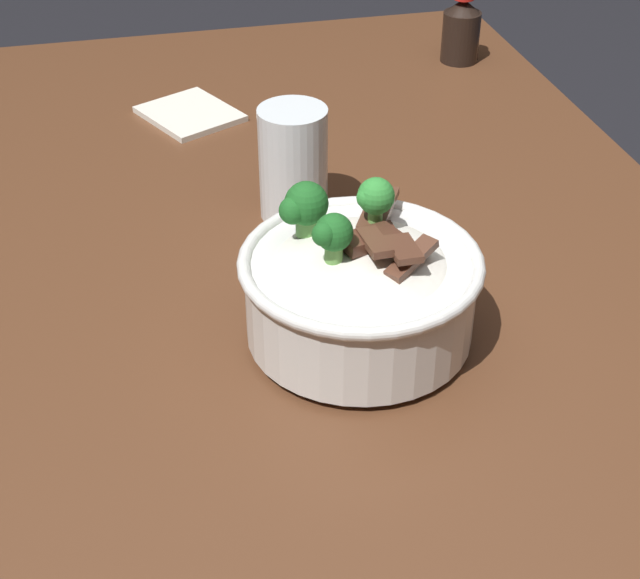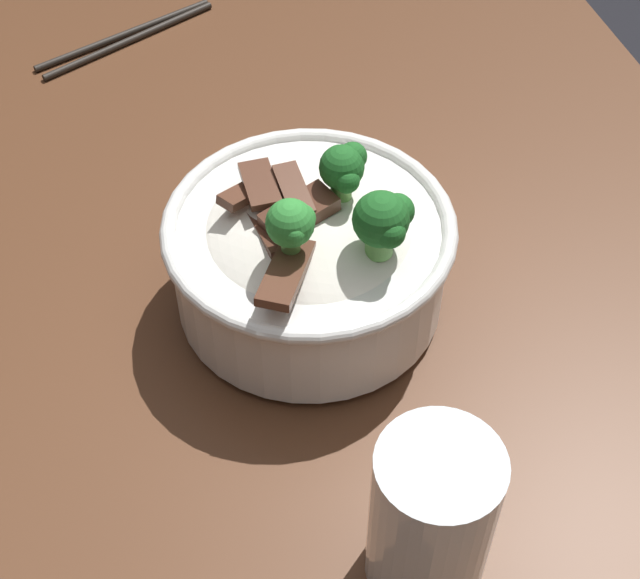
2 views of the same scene
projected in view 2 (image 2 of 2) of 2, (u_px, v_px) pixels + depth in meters
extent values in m
cube|color=#56331E|center=(326.00, 397.00, 0.73)|extent=(1.50, 0.83, 0.04)
cube|color=#56331E|center=(415.00, 155.00, 1.53)|extent=(0.06, 0.06, 0.75)
cylinder|color=white|center=(310.00, 299.00, 0.76)|extent=(0.09, 0.09, 0.01)
cylinder|color=white|center=(309.00, 263.00, 0.73)|extent=(0.21, 0.21, 0.08)
torus|color=white|center=(309.00, 227.00, 0.70)|extent=(0.22, 0.22, 0.01)
ellipsoid|color=white|center=(309.00, 239.00, 0.71)|extent=(0.17, 0.17, 0.06)
cube|color=#563323|center=(286.00, 273.00, 0.65)|extent=(0.07, 0.06, 0.01)
cube|color=#563323|center=(292.00, 191.00, 0.69)|extent=(0.05, 0.02, 0.01)
cube|color=#563323|center=(260.00, 184.00, 0.69)|extent=(0.04, 0.02, 0.01)
cube|color=#4C2B1E|center=(274.00, 229.00, 0.68)|extent=(0.06, 0.03, 0.01)
cube|color=#563323|center=(251.00, 190.00, 0.70)|extent=(0.05, 0.06, 0.02)
cube|color=#4C2B1E|center=(304.00, 211.00, 0.68)|extent=(0.04, 0.06, 0.02)
cylinder|color=#6BA84C|center=(341.00, 191.00, 0.70)|extent=(0.02, 0.02, 0.02)
sphere|color=#1E6023|center=(342.00, 167.00, 0.68)|extent=(0.03, 0.03, 0.03)
sphere|color=#1E6023|center=(347.00, 180.00, 0.68)|extent=(0.02, 0.02, 0.02)
sphere|color=#1E6023|center=(353.00, 156.00, 0.69)|extent=(0.02, 0.02, 0.02)
cylinder|color=#6BA84C|center=(291.00, 248.00, 0.66)|extent=(0.01, 0.01, 0.03)
sphere|color=green|center=(290.00, 223.00, 0.64)|extent=(0.03, 0.03, 0.03)
sphere|color=green|center=(294.00, 234.00, 0.64)|extent=(0.02, 0.02, 0.02)
sphere|color=green|center=(301.00, 219.00, 0.64)|extent=(0.02, 0.02, 0.02)
cylinder|color=#5B9947|center=(379.00, 242.00, 0.67)|extent=(0.02, 0.02, 0.02)
sphere|color=#1E6023|center=(381.00, 219.00, 0.65)|extent=(0.04, 0.04, 0.04)
sphere|color=#1E6023|center=(390.00, 233.00, 0.64)|extent=(0.02, 0.02, 0.02)
sphere|color=#1E6023|center=(397.00, 211.00, 0.66)|extent=(0.02, 0.02, 0.02)
cylinder|color=white|center=(423.00, 564.00, 0.62)|extent=(0.07, 0.07, 0.00)
cylinder|color=white|center=(432.00, 519.00, 0.57)|extent=(0.08, 0.08, 0.13)
cylinder|color=olive|center=(428.00, 541.00, 0.59)|extent=(0.06, 0.06, 0.06)
cylinder|color=#28231E|center=(130.00, 40.00, 1.00)|extent=(0.09, 0.19, 0.01)
cylinder|color=#28231E|center=(124.00, 34.00, 1.01)|extent=(0.08, 0.19, 0.01)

